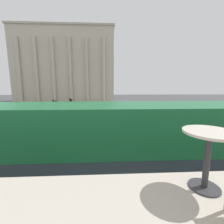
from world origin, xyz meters
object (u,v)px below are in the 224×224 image
object	(u,v)px
traffic_light_mid	(71,106)
car_navy	(155,124)
double_decker_bus	(108,154)
traffic_light_near	(55,114)
cafe_dining_table	(208,147)
pedestrian_blue	(50,112)
plaza_building_left	(68,68)
pedestrian_white	(131,107)

from	to	relation	value
traffic_light_mid	car_navy	size ratio (longest dim) A/B	0.80
double_decker_bus	traffic_light_near	size ratio (longest dim) A/B	2.90
cafe_dining_table	traffic_light_mid	xyz separation A→B (m)	(-5.86, 19.02, -1.86)
traffic_light_mid	pedestrian_blue	bearing A→B (deg)	141.78
plaza_building_left	cafe_dining_table	bearing A→B (deg)	-75.33
cafe_dining_table	pedestrian_white	xyz separation A→B (m)	(3.80, 26.48, -3.05)
pedestrian_blue	traffic_light_mid	bearing A→B (deg)	-10.24
plaza_building_left	traffic_light_mid	bearing A→B (deg)	-76.86
pedestrian_white	pedestrian_blue	size ratio (longest dim) A/B	1.10
pedestrian_white	plaza_building_left	bearing A→B (deg)	44.08
cafe_dining_table	car_navy	world-z (taller)	cafe_dining_table
double_decker_bus	plaza_building_left	world-z (taller)	plaza_building_left
traffic_light_mid	pedestrian_white	world-z (taller)	traffic_light_mid
plaza_building_left	pedestrian_white	distance (m)	30.83
plaza_building_left	traffic_light_mid	xyz separation A→B (m)	(7.28, -31.17, -8.90)
plaza_building_left	pedestrian_white	bearing A→B (deg)	-54.45
traffic_light_mid	pedestrian_blue	world-z (taller)	traffic_light_mid
pedestrian_white	pedestrian_blue	distance (m)	14.24
double_decker_bus	traffic_light_mid	world-z (taller)	double_decker_bus
traffic_light_near	pedestrian_white	bearing A→B (deg)	58.32
traffic_light_mid	cafe_dining_table	bearing A→B (deg)	-72.87
double_decker_bus	traffic_light_near	world-z (taller)	double_decker_bus
double_decker_bus	cafe_dining_table	world-z (taller)	cafe_dining_table
traffic_light_mid	traffic_light_near	bearing A→B (deg)	-87.41
cafe_dining_table	double_decker_bus	bearing A→B (deg)	107.12
double_decker_bus	traffic_light_mid	distance (m)	16.10
traffic_light_mid	double_decker_bus	bearing A→B (deg)	-72.87
pedestrian_blue	plaza_building_left	bearing A→B (deg)	124.87
car_navy	pedestrian_blue	bearing A→B (deg)	121.20
cafe_dining_table	car_navy	size ratio (longest dim) A/B	0.17
double_decker_bus	car_navy	bearing A→B (deg)	67.23
cafe_dining_table	car_navy	xyz separation A→B (m)	(4.51, 14.60, -3.38)
traffic_light_near	double_decker_bus	bearing A→B (deg)	-60.47
traffic_light_mid	pedestrian_blue	size ratio (longest dim) A/B	2.09
cafe_dining_table	pedestrian_white	distance (m)	26.93
plaza_building_left	car_navy	xyz separation A→B (m)	(17.64, -35.59, -10.42)
plaza_building_left	traffic_light_near	distance (m)	40.47
car_navy	traffic_light_near	bearing A→B (deg)	166.64
plaza_building_left	pedestrian_white	size ratio (longest dim) A/B	16.87
plaza_building_left	car_navy	distance (m)	41.06
traffic_light_near	pedestrian_white	world-z (taller)	traffic_light_near
double_decker_bus	cafe_dining_table	bearing A→B (deg)	-68.51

